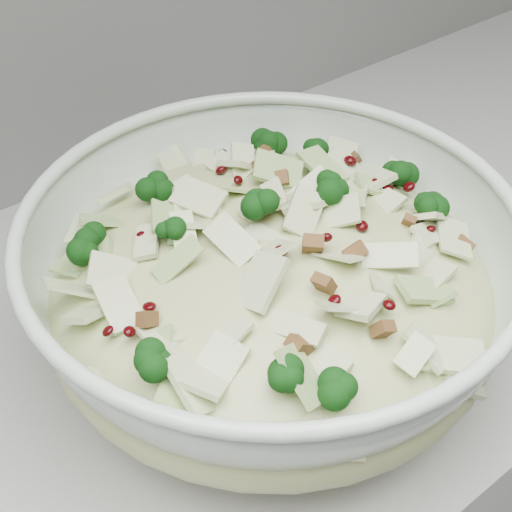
{
  "coord_description": "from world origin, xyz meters",
  "views": [
    {
      "loc": [
        -0.16,
        1.28,
        1.4
      ],
      "look_at": [
        0.11,
        1.62,
        1.02
      ],
      "focal_mm": 50.0,
      "sensor_mm": 36.0,
      "label": 1
    }
  ],
  "objects": [
    {
      "name": "salad",
      "position": [
        0.12,
        1.61,
        1.01
      ],
      "size": [
        0.48,
        0.48,
        0.16
      ],
      "rotation": [
        0.0,
        0.0,
        0.35
      ],
      "color": "tan",
      "rests_on": "mixing_bowl"
    },
    {
      "name": "mixing_bowl",
      "position": [
        0.12,
        1.61,
        0.98
      ],
      "size": [
        0.51,
        0.51,
        0.16
      ],
      "rotation": [
        0.0,
        0.0,
        0.31
      ],
      "color": "silver",
      "rests_on": "counter"
    }
  ]
}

